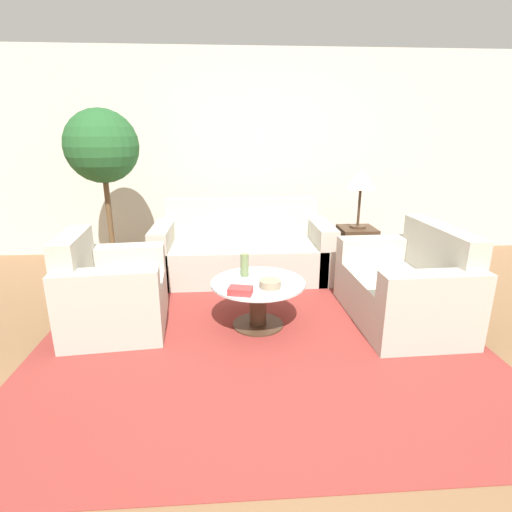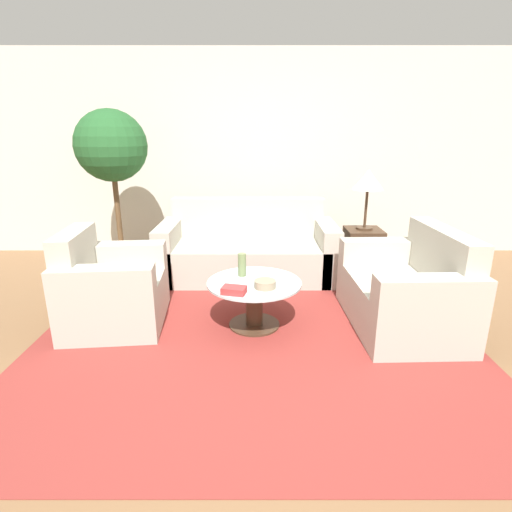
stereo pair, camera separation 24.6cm
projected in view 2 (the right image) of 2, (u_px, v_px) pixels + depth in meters
name	position (u px, v px, depth m)	size (l,w,h in m)	color
ground_plane	(270.00, 373.00, 2.76)	(14.00, 14.00, 0.00)	brown
wall_back	(265.00, 155.00, 5.25)	(10.00, 0.06, 2.60)	beige
rug	(256.00, 325.00, 3.44)	(3.49, 3.41, 0.01)	maroon
sofa_main	(250.00, 251.00, 4.59)	(1.97, 0.85, 0.86)	#B2AD9E
armchair	(111.00, 292.00, 3.42)	(0.86, 0.95, 0.82)	#B2AD9E
loveseat	(411.00, 294.00, 3.38)	(0.84, 1.24, 0.84)	#B2AD9E
coffee_table	(256.00, 297.00, 3.36)	(0.79, 0.79, 0.40)	#422D1E
side_table	(364.00, 254.00, 4.50)	(0.39, 0.39, 0.56)	#422D1E
table_lamp	(370.00, 182.00, 4.26)	(0.34, 0.34, 0.65)	#422D1E
potted_plant	(114.00, 159.00, 4.39)	(0.78, 0.78, 1.84)	#93704C
vase	(244.00, 265.00, 3.43)	(0.07, 0.07, 0.20)	#6B7A4C
bowl	(267.00, 284.00, 3.18)	(0.17, 0.17, 0.06)	gray
book_stack	(236.00, 290.00, 3.07)	(0.21, 0.16, 0.05)	#BC3333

